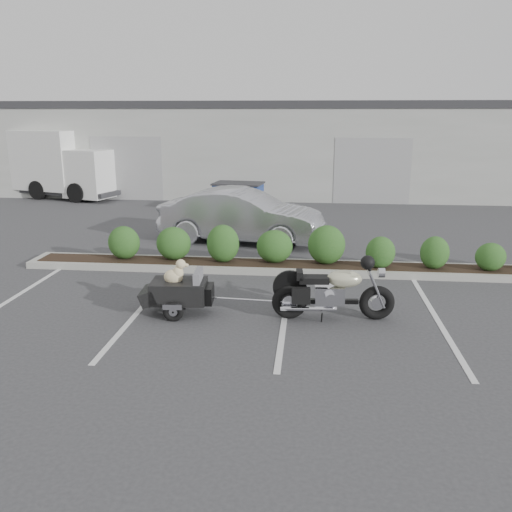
# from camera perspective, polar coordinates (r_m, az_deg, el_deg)

# --- Properties ---
(ground) EXTENTS (90.00, 90.00, 0.00)m
(ground) POSITION_cam_1_polar(r_m,az_deg,el_deg) (10.64, -3.24, -4.66)
(ground) COLOR #38383A
(ground) RESTS_ON ground
(planter_kerb) EXTENTS (12.00, 1.00, 0.15)m
(planter_kerb) POSITION_cam_1_polar(r_m,az_deg,el_deg) (12.60, 2.82, -1.16)
(planter_kerb) COLOR #9E9E93
(planter_kerb) RESTS_ON ground
(building) EXTENTS (26.00, 10.00, 4.00)m
(building) POSITION_cam_1_polar(r_m,az_deg,el_deg) (26.99, 2.45, 11.59)
(building) COLOR #9EA099
(building) RESTS_ON ground
(motorcycle) EXTENTS (2.17, 0.74, 1.25)m
(motorcycle) POSITION_cam_1_polar(r_m,az_deg,el_deg) (9.61, 8.13, -3.82)
(motorcycle) COLOR black
(motorcycle) RESTS_ON ground
(pet_trailer) EXTENTS (1.74, 0.97, 1.03)m
(pet_trailer) POSITION_cam_1_polar(r_m,az_deg,el_deg) (9.92, -8.19, -3.60)
(pet_trailer) COLOR black
(pet_trailer) RESTS_ON ground
(sedan) EXTENTS (4.74, 2.36, 1.49)m
(sedan) POSITION_cam_1_polar(r_m,az_deg,el_deg) (15.19, -1.49, 4.24)
(sedan) COLOR #B8B8C0
(sedan) RESTS_ON ground
(dumpster) EXTENTS (1.85, 1.38, 1.13)m
(dumpster) POSITION_cam_1_polar(r_m,az_deg,el_deg) (19.52, -1.86, 6.10)
(dumpster) COLOR navy
(dumpster) RESTS_ON ground
(delivery_truck) EXTENTS (6.47, 3.65, 2.82)m
(delivery_truck) POSITION_cam_1_polar(r_m,az_deg,el_deg) (25.12, -20.40, 8.96)
(delivery_truck) COLOR white
(delivery_truck) RESTS_ON ground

